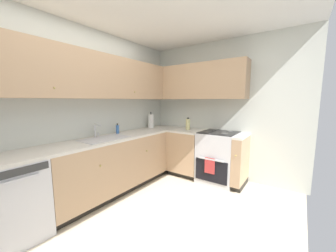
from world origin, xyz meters
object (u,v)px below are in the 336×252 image
at_px(dishwasher, 8,201).
at_px(soap_bottle, 118,129).
at_px(paper_towel_roll, 151,121).
at_px(oven_range, 218,157).
at_px(oil_bottle, 188,124).

distance_m(dishwasher, soap_bottle, 1.68).
relative_size(soap_bottle, paper_towel_roll, 0.51).
xyz_separation_m(dishwasher, oven_range, (2.65, -1.21, 0.02)).
distance_m(soap_bottle, paper_towel_roll, 0.86).
distance_m(dishwasher, oven_range, 2.92).
xyz_separation_m(oven_range, soap_bottle, (-1.07, 1.39, 0.51)).
height_order(soap_bottle, oil_bottle, oil_bottle).
bearing_deg(oven_range, paper_towel_roll, 99.09).
bearing_deg(paper_towel_roll, oil_bottle, -75.10).
xyz_separation_m(dishwasher, soap_bottle, (1.58, 0.18, 0.53)).
bearing_deg(paper_towel_roll, soap_bottle, 178.66).
bearing_deg(dishwasher, oil_bottle, -12.71).
height_order(oven_range, oil_bottle, oil_bottle).
height_order(oven_range, paper_towel_roll, paper_towel_roll).
height_order(dishwasher, soap_bottle, soap_bottle).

